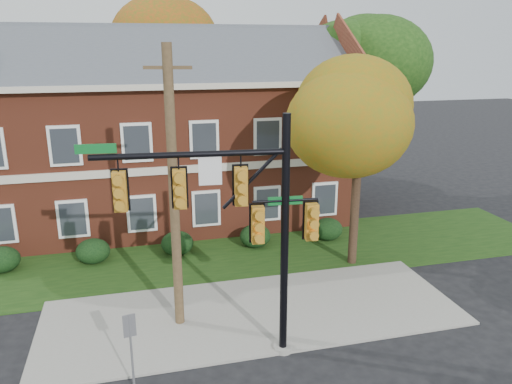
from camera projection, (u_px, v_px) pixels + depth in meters
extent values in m
plane|color=black|center=(261.00, 329.00, 16.05)|extent=(120.00, 120.00, 0.00)
cube|color=gray|center=(254.00, 313.00, 16.97)|extent=(14.00, 5.00, 0.08)
cube|color=#193811|center=(226.00, 256.00, 21.62)|extent=(30.00, 6.00, 0.04)
cube|color=brown|center=(164.00, 152.00, 25.74)|extent=(18.00, 8.00, 7.00)
cube|color=beige|center=(161.00, 80.00, 24.72)|extent=(18.80, 8.80, 0.24)
cube|color=beige|center=(171.00, 170.00, 21.99)|extent=(18.00, 0.12, 0.35)
ellipsoid|color=black|center=(2.00, 260.00, 19.99)|extent=(1.40, 1.26, 1.05)
ellipsoid|color=black|center=(93.00, 251.00, 20.82)|extent=(1.40, 1.26, 1.05)
ellipsoid|color=black|center=(177.00, 243.00, 21.65)|extent=(1.40, 1.26, 1.05)
ellipsoid|color=black|center=(255.00, 236.00, 22.48)|extent=(1.40, 1.26, 1.05)
ellipsoid|color=black|center=(328.00, 229.00, 23.32)|extent=(1.40, 1.26, 1.05)
cylinder|color=black|center=(355.00, 197.00, 20.14)|extent=(0.36, 0.36, 5.76)
ellipsoid|color=#9A590D|center=(361.00, 108.00, 19.12)|extent=(4.25, 4.25, 3.60)
ellipsoid|color=#9A590D|center=(381.00, 92.00, 18.75)|extent=(3.50, 3.50, 3.00)
cylinder|color=black|center=(352.00, 139.00, 29.27)|extent=(0.36, 0.36, 7.04)
ellipsoid|color=#14340E|center=(357.00, 61.00, 28.03)|extent=(5.95, 5.95, 5.04)
ellipsoid|color=#14340E|center=(376.00, 50.00, 27.58)|extent=(4.90, 4.90, 4.20)
cylinder|color=black|center=(170.00, 122.00, 33.32)|extent=(0.36, 0.36, 7.68)
ellipsoid|color=#C43B10|center=(166.00, 48.00, 31.96)|extent=(6.46, 6.46, 5.47)
ellipsoid|color=#C43B10|center=(182.00, 38.00, 31.48)|extent=(5.32, 5.32, 4.56)
cylinder|color=gray|center=(283.00, 348.00, 14.91)|extent=(0.57, 0.57, 0.16)
cylinder|color=black|center=(285.00, 240.00, 13.93)|extent=(0.24, 0.24, 7.10)
cylinder|color=black|center=(190.00, 155.00, 12.84)|extent=(5.06, 0.64, 0.16)
cylinder|color=black|center=(285.00, 201.00, 13.60)|extent=(1.82, 0.25, 0.08)
cube|color=#B3771C|center=(120.00, 192.00, 12.83)|extent=(0.47, 0.35, 1.18)
cube|color=#B3771C|center=(180.00, 189.00, 13.05)|extent=(0.47, 0.35, 1.18)
cube|color=#B3771C|center=(241.00, 186.00, 13.29)|extent=(0.47, 0.35, 1.18)
cube|color=silver|center=(210.00, 171.00, 13.04)|extent=(0.61, 0.10, 0.76)
cube|color=#0C5F23|center=(96.00, 149.00, 12.43)|extent=(1.01, 0.14, 0.24)
cube|color=#B3771C|center=(258.00, 225.00, 13.68)|extent=(0.47, 0.35, 1.18)
cube|color=#B3771C|center=(312.00, 222.00, 13.90)|extent=(0.47, 0.35, 1.18)
cube|color=#0C5F23|center=(285.00, 201.00, 13.60)|extent=(0.96, 0.13, 0.23)
cylinder|color=#463620|center=(174.00, 195.00, 15.11)|extent=(0.36, 0.36, 8.87)
cube|color=#463620|center=(168.00, 68.00, 14.06)|extent=(1.36, 0.43, 0.10)
cylinder|color=slate|center=(132.00, 353.00, 12.92)|extent=(0.07, 0.07, 2.23)
cube|color=slate|center=(129.00, 326.00, 12.69)|extent=(0.33, 0.10, 0.63)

